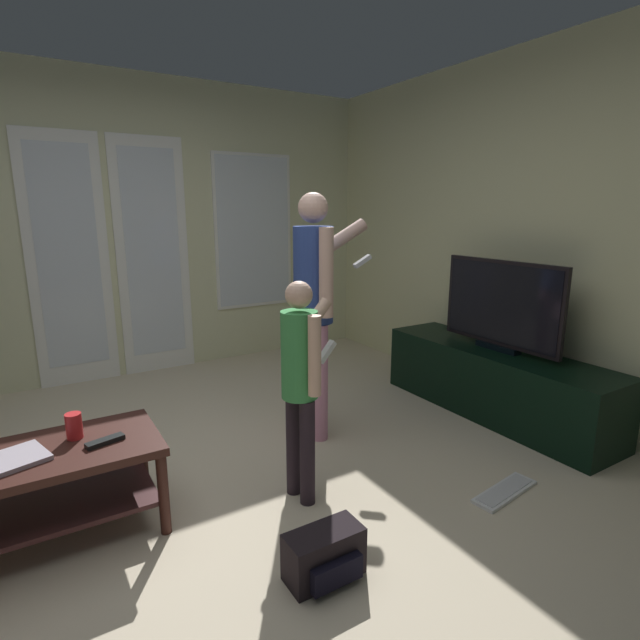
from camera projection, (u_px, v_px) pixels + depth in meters
ground_plane at (198, 512)px, 2.49m from camera, size 5.22×4.91×0.02m
wall_back_with_doors at (108, 233)px, 4.24m from camera, size 5.22×0.09×2.65m
wall_right_plain at (540, 235)px, 3.51m from camera, size 0.06×4.91×2.62m
coffee_table at (37, 478)px, 2.19m from camera, size 1.05×0.52×0.44m
tv_stand at (495, 382)px, 3.61m from camera, size 0.49×1.78×0.49m
flat_screen_tv at (501, 305)px, 3.48m from camera, size 0.08×0.97×0.65m
person_adult at (315, 295)px, 3.13m from camera, size 0.68×0.43×1.59m
person_child at (301, 373)px, 2.46m from camera, size 0.41×0.34×1.16m
backpack at (325, 555)px, 2.02m from camera, size 0.33×0.20×0.21m
loose_keyboard at (505, 491)px, 2.64m from camera, size 0.45×0.19×0.02m
laptop_closed at (2, 463)px, 2.06m from camera, size 0.38×0.31×0.02m
cup_near_edge at (74, 426)px, 2.29m from camera, size 0.07×0.07×0.12m
dvd_remote_slim at (105, 441)px, 2.25m from camera, size 0.18×0.09×0.02m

